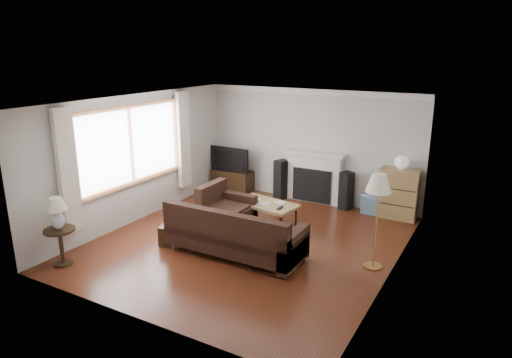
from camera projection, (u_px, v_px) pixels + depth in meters
The scene contains 17 objects.
room at pixel (247, 175), 7.80m from camera, with size 5.10×5.60×2.54m.
window at pixel (131, 145), 8.70m from camera, with size 0.12×2.74×1.54m, color #925936.
curtain_near at pixel (68, 171), 7.45m from camera, with size 0.10×0.35×2.10m, color white.
curtain_far at pixel (183, 140), 9.99m from camera, with size 0.10×0.35×2.10m, color white.
fireplace at pixel (313, 177), 10.13m from camera, with size 1.40×0.26×1.15m, color white.
tv_stand at pixel (232, 180), 11.06m from camera, with size 0.99×0.45×0.50m, color black.
television at pixel (232, 158), 10.91m from camera, with size 1.02×0.13×0.59m, color black.
speaker_left at pixel (282, 179), 10.42m from camera, with size 0.25×0.30×0.89m, color black.
speaker_right at pixel (346, 191), 9.72m from camera, with size 0.23×0.27×0.82m, color black.
bookshelf at pixel (399, 194), 9.16m from camera, with size 0.75×0.36×1.03m, color olive.
globe_lamp at pixel (402, 162), 8.98m from camera, with size 0.28×0.28×0.28m, color white.
sectional_sofa at pixel (235, 232), 7.56m from camera, with size 2.51×1.83×0.81m, color black.
coffee_table at pixel (266, 214), 8.84m from camera, with size 1.21×0.66×0.47m, color #A0804C.
footstool at pixel (174, 234), 8.04m from camera, with size 0.42×0.42×0.36m, color black.
floor_lamp at pixel (376, 222), 7.01m from camera, with size 0.39×0.39×1.53m, color #A57839.
side_table at pixel (61, 247), 7.24m from camera, with size 0.48×0.48×0.60m, color black.
table_lamp at pixel (57, 214), 7.08m from camera, with size 0.32×0.32×0.51m, color silver.
Camera 1 is at (3.81, -6.48, 3.35)m, focal length 32.00 mm.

